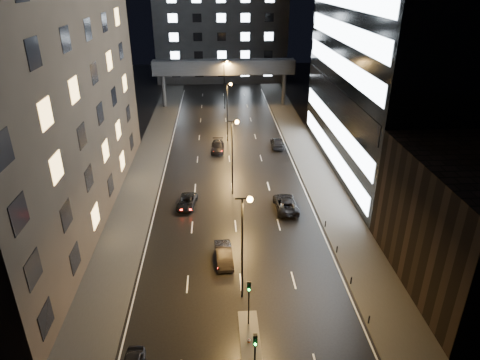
% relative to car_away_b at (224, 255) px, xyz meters
% --- Properties ---
extents(ground, '(160.00, 160.00, 0.00)m').
position_rel_car_away_b_xyz_m(ground, '(1.50, 26.59, -0.76)').
color(ground, black).
rests_on(ground, ground).
extents(sidewalk_left, '(5.00, 110.00, 0.15)m').
position_rel_car_away_b_xyz_m(sidewalk_left, '(-11.00, 21.59, -0.68)').
color(sidewalk_left, '#383533').
rests_on(sidewalk_left, ground).
extents(sidewalk_right, '(5.00, 110.00, 0.15)m').
position_rel_car_away_b_xyz_m(sidewalk_right, '(14.00, 21.59, -0.68)').
color(sidewalk_right, '#383533').
rests_on(sidewalk_right, ground).
extents(building_left, '(15.00, 48.00, 40.00)m').
position_rel_car_away_b_xyz_m(building_left, '(-21.00, 10.59, 19.24)').
color(building_left, '#2D2319').
rests_on(building_left, ground).
extents(building_right_low, '(10.00, 18.00, 12.00)m').
position_rel_car_away_b_xyz_m(building_right_low, '(21.50, -4.41, 5.24)').
color(building_right_low, black).
rests_on(building_right_low, ground).
extents(building_right_glass, '(20.00, 36.00, 45.00)m').
position_rel_car_away_b_xyz_m(building_right_glass, '(26.50, 22.59, 21.74)').
color(building_right_glass, black).
rests_on(building_right_glass, ground).
extents(building_far, '(34.00, 14.00, 25.00)m').
position_rel_car_away_b_xyz_m(building_far, '(1.50, 84.59, 11.74)').
color(building_far, '#333335').
rests_on(building_far, ground).
extents(skybridge, '(30.00, 3.00, 10.00)m').
position_rel_car_away_b_xyz_m(skybridge, '(1.50, 56.59, 7.58)').
color(skybridge, '#333335').
rests_on(skybridge, ground).
extents(median_island, '(1.60, 8.00, 0.15)m').
position_rel_car_away_b_xyz_m(median_island, '(1.80, -11.41, -0.68)').
color(median_island, '#383533').
rests_on(median_island, ground).
extents(traffic_signal_near, '(0.28, 0.34, 4.40)m').
position_rel_car_away_b_xyz_m(traffic_signal_near, '(1.80, -8.92, 2.33)').
color(traffic_signal_near, black).
rests_on(traffic_signal_near, median_island).
extents(traffic_signal_far, '(0.28, 0.34, 4.40)m').
position_rel_car_away_b_xyz_m(traffic_signal_far, '(1.80, -14.42, 2.33)').
color(traffic_signal_far, black).
rests_on(traffic_signal_far, median_island).
extents(bollard_row, '(0.12, 25.12, 0.90)m').
position_rel_car_away_b_xyz_m(bollard_row, '(11.70, -6.91, -0.31)').
color(bollard_row, black).
rests_on(bollard_row, ground).
extents(streetlight_near, '(1.45, 0.50, 10.15)m').
position_rel_car_away_b_xyz_m(streetlight_near, '(1.66, -5.41, 5.74)').
color(streetlight_near, black).
rests_on(streetlight_near, ground).
extents(streetlight_mid_a, '(1.45, 0.50, 10.15)m').
position_rel_car_away_b_xyz_m(streetlight_mid_a, '(1.66, 14.59, 5.74)').
color(streetlight_mid_a, black).
rests_on(streetlight_mid_a, ground).
extents(streetlight_mid_b, '(1.45, 0.50, 10.15)m').
position_rel_car_away_b_xyz_m(streetlight_mid_b, '(1.66, 34.59, 5.74)').
color(streetlight_mid_b, black).
rests_on(streetlight_mid_b, ground).
extents(streetlight_far, '(1.45, 0.50, 10.15)m').
position_rel_car_away_b_xyz_m(streetlight_far, '(1.66, 54.59, 5.74)').
color(streetlight_far, black).
rests_on(streetlight_far, ground).
extents(car_away_b, '(1.93, 4.71, 1.52)m').
position_rel_car_away_b_xyz_m(car_away_b, '(0.00, 0.00, 0.00)').
color(car_away_b, black).
rests_on(car_away_b, ground).
extents(car_away_c, '(2.71, 4.81, 1.27)m').
position_rel_car_away_b_xyz_m(car_away_c, '(-4.33, 11.56, -0.13)').
color(car_away_c, black).
rests_on(car_away_c, ground).
extents(car_away_d, '(2.32, 5.22, 1.49)m').
position_rel_car_away_b_xyz_m(car_away_d, '(-0.29, 30.01, -0.01)').
color(car_away_d, black).
rests_on(car_away_d, ground).
extents(car_toward_a, '(2.72, 5.66, 1.56)m').
position_rel_car_away_b_xyz_m(car_toward_a, '(7.86, 10.22, 0.02)').
color(car_toward_a, black).
rests_on(car_toward_a, ground).
extents(car_toward_b, '(2.30, 5.16, 1.47)m').
position_rel_car_away_b_xyz_m(car_toward_b, '(9.71, 31.22, -0.02)').
color(car_toward_b, black).
rests_on(car_toward_b, ground).
extents(cone_a, '(0.41, 0.41, 0.55)m').
position_rel_car_away_b_xyz_m(cone_a, '(1.69, -10.83, -0.48)').
color(cone_a, '#EC5A0C').
rests_on(cone_a, ground).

